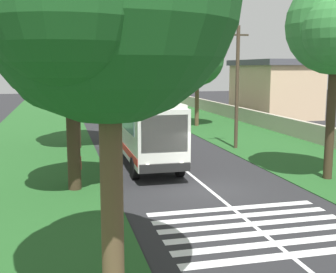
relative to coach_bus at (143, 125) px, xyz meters
name	(u,v)px	position (x,y,z in m)	size (l,w,h in m)	color
ground	(210,191)	(-6.79, -1.80, -2.15)	(160.00, 160.00, 0.00)	#262628
grass_verge_left	(36,143)	(8.21, 6.40, -2.13)	(120.00, 8.00, 0.04)	#235623
grass_verge_right	(245,135)	(8.21, -10.00, -2.13)	(120.00, 8.00, 0.04)	#235623
centre_line	(146,139)	(8.21, -1.80, -2.14)	(110.00, 0.16, 0.01)	silver
coach_bus	(143,125)	(0.00, 0.00, 0.00)	(11.16, 2.62, 3.73)	silver
zebra_crossing	(257,228)	(-11.65, -1.80, -2.14)	(4.95, 6.80, 0.01)	silver
trailing_car_0	(110,116)	(19.08, -0.17, -1.48)	(4.30, 1.78, 1.43)	silver
trailing_car_1	(103,109)	(26.35, -0.20, -1.48)	(4.30, 1.78, 1.43)	#B7A893
trailing_car_2	(96,104)	(33.67, 0.04, -1.48)	(4.30, 1.78, 1.43)	#145933
roadside_tree_left_1	(67,63)	(-5.32, 4.26, 3.51)	(5.80, 4.87, 8.18)	#3D2D1E
roadside_tree_left_2	(73,34)	(5.71, 3.62, 5.52)	(7.82, 6.46, 11.05)	#3D2D1E
roadside_tree_right_0	(333,28)	(-6.20, -7.96, 5.13)	(5.66, 4.67, 9.73)	#3D2D1E
roadside_tree_right_1	(163,60)	(23.43, -6.71, 4.11)	(7.86, 6.66, 9.71)	#3D2D1E
roadside_tree_right_2	(196,60)	(14.56, -7.75, 3.97)	(5.71, 4.95, 8.68)	brown
utility_pole	(237,86)	(2.66, -6.91, 2.10)	(0.24, 1.40, 8.13)	#473828
roadside_wall	(257,118)	(13.21, -13.40, -1.42)	(70.00, 0.40, 1.37)	#B2A893
roadside_building	(274,88)	(20.93, -18.96, 1.06)	(11.60, 6.96, 6.32)	beige
pedestrian	(78,169)	(-5.06, 3.93, -1.24)	(0.34, 0.34, 1.69)	#26262D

